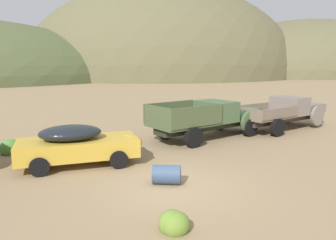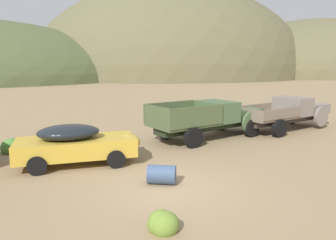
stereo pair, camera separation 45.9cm
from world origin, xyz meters
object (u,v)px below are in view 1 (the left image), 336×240
Objects in this scene: truck_weathered_green at (214,118)px; truck_primer_gray at (287,112)px; car_faded_yellow at (82,144)px; oil_drum_tipped at (167,175)px.

truck_primer_gray is at bearing -11.14° from truck_weathered_green.
truck_primer_gray reaches higher than car_faded_yellow.
truck_weathered_green is at bearing 42.31° from oil_drum_tipped.
oil_drum_tipped is at bearing -163.12° from truck_primer_gray.
truck_weathered_green is (7.37, 1.62, 0.21)m from car_faded_yellow.
truck_primer_gray reaches higher than oil_drum_tipped.
car_faded_yellow is 0.73× the size of truck_weathered_green.
truck_primer_gray is at bearing 23.92° from oil_drum_tipped.
truck_primer_gray is (5.21, -0.24, -0.01)m from truck_weathered_green.
car_faded_yellow is 4.50× the size of oil_drum_tipped.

